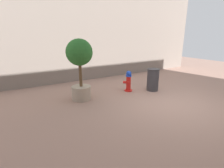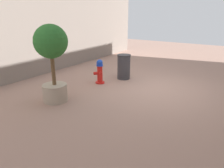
% 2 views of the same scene
% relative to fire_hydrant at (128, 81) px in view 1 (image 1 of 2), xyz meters
% --- Properties ---
extents(ground_plane, '(23.40, 23.40, 0.00)m').
position_rel_fire_hydrant_xyz_m(ground_plane, '(-1.95, -0.53, -0.44)').
color(ground_plane, '#9E7A6B').
extents(fire_hydrant, '(0.38, 0.38, 0.87)m').
position_rel_fire_hydrant_xyz_m(fire_hydrant, '(0.00, 0.00, 0.00)').
color(fire_hydrant, red).
rests_on(fire_hydrant, ground_plane).
extents(planter_tree, '(0.93, 0.93, 2.19)m').
position_rel_fire_hydrant_xyz_m(planter_tree, '(0.10, 2.05, 0.94)').
color(planter_tree, tan).
rests_on(planter_tree, ground_plane).
extents(trash_bin, '(0.52, 0.52, 0.94)m').
position_rel_fire_hydrant_xyz_m(trash_bin, '(-0.45, -0.95, 0.04)').
color(trash_bin, '#38383D').
rests_on(trash_bin, ground_plane).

